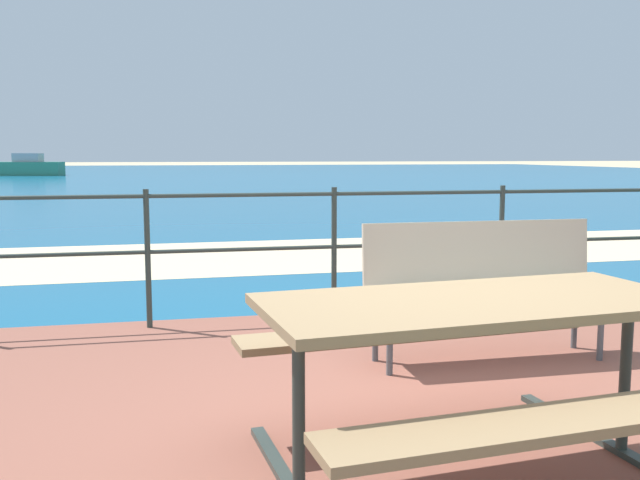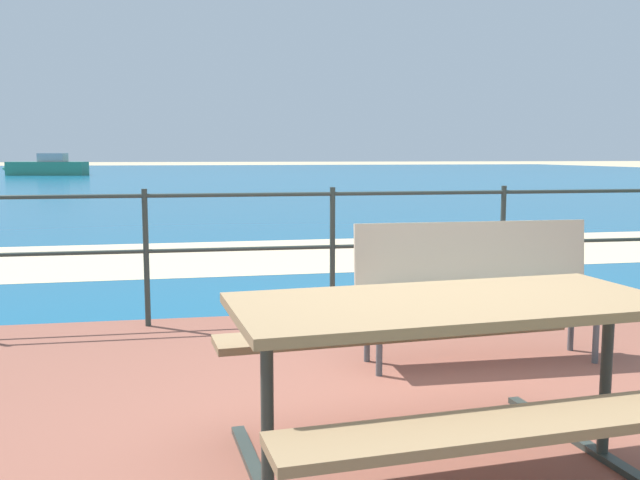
# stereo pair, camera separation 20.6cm
# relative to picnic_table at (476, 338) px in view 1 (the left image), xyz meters

# --- Properties ---
(ground_plane) EXTENTS (240.00, 240.00, 0.00)m
(ground_plane) POSITION_rel_picnic_table_xyz_m (0.10, 0.53, -0.66)
(ground_plane) COLOR tan
(patio_paving) EXTENTS (6.40, 5.20, 0.06)m
(patio_paving) POSITION_rel_picnic_table_xyz_m (0.10, 0.53, -0.63)
(patio_paving) COLOR brown
(patio_paving) RESTS_ON ground
(sea_water) EXTENTS (90.00, 90.00, 0.01)m
(sea_water) POSITION_rel_picnic_table_xyz_m (0.10, 40.53, -0.65)
(sea_water) COLOR #145B84
(sea_water) RESTS_ON ground
(beach_strip) EXTENTS (54.05, 4.24, 0.01)m
(beach_strip) POSITION_rel_picnic_table_xyz_m (0.10, 6.93, -0.65)
(beach_strip) COLOR beige
(beach_strip) RESTS_ON ground
(picnic_table) EXTENTS (1.88, 1.63, 0.76)m
(picnic_table) POSITION_rel_picnic_table_xyz_m (0.00, 0.00, 0.00)
(picnic_table) COLOR #8C704C
(picnic_table) RESTS_ON patio_paving
(park_bench) EXTENTS (1.60, 0.41, 0.90)m
(park_bench) POSITION_rel_picnic_table_xyz_m (0.81, 1.61, -0.05)
(park_bench) COLOR #BCAD93
(park_bench) RESTS_ON patio_paving
(railing_fence) EXTENTS (5.94, 0.04, 1.08)m
(railing_fence) POSITION_rel_picnic_table_xyz_m (0.10, 2.91, 0.08)
(railing_fence) COLOR #2D3833
(railing_fence) RESTS_ON patio_paving
(boat_near) EXTENTS (5.58, 2.33, 1.43)m
(boat_near) POSITION_rel_picnic_table_xyz_m (-10.30, 45.58, -0.12)
(boat_near) COLOR #338466
(boat_near) RESTS_ON sea_water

